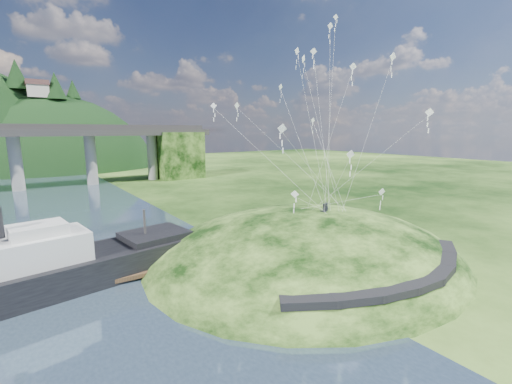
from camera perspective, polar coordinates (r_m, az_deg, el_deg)
ground at (r=32.23m, az=0.44°, el=-14.70°), size 320.00×320.00×0.00m
grass_hill at (r=38.98m, az=8.44°, el=-12.64°), size 36.00×32.00×13.00m
footpath at (r=30.54m, az=23.70°, el=-12.80°), size 22.29×5.84×0.83m
work_barge at (r=35.01m, az=-27.69°, el=-10.37°), size 22.99×8.88×7.84m
wooden_dock at (r=35.67m, az=-13.49°, el=-11.60°), size 15.53×3.34×1.10m
kite_flyers at (r=37.63m, az=11.39°, el=-1.82°), size 1.44×0.93×1.84m
kite_swarm at (r=38.52m, az=11.71°, el=15.35°), size 18.67×16.25×21.84m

